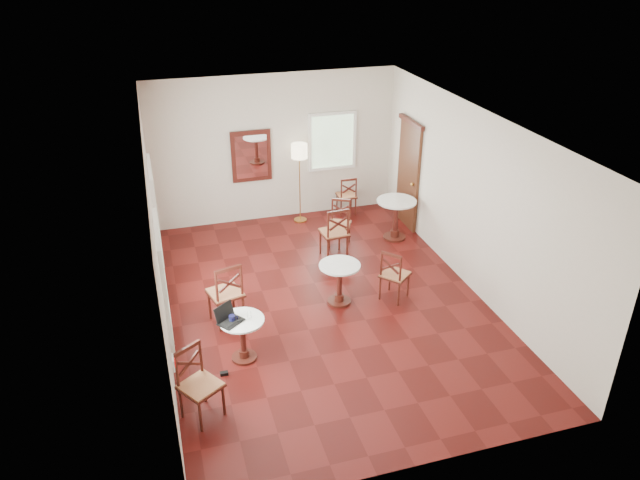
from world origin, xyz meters
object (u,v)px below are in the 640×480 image
at_px(cafe_table_back, 396,215).
at_px(chair_back_b, 340,223).
at_px(chair_back_a, 347,195).
at_px(laptop, 228,318).
at_px(chair_mid_b, 394,275).
at_px(chair_near_a, 226,293).
at_px(navy_mug, 232,318).
at_px(chair_mid_a, 334,233).
at_px(chair_near_b, 199,384).
at_px(water_glass, 249,316).
at_px(floor_lamp, 299,156).
at_px(cafe_table_near, 243,334).
at_px(cafe_table_mid, 339,279).
at_px(mouse, 240,320).
at_px(power_adapter, 224,373).

bearing_deg(cafe_table_back, chair_back_b, 177.24).
distance_m(chair_back_a, laptop, 5.29).
height_order(cafe_table_back, chair_mid_b, chair_mid_b).
height_order(cafe_table_back, chair_near_a, chair_near_a).
relative_size(laptop, navy_mug, 3.43).
bearing_deg(chair_mid_a, chair_near_b, 46.01).
bearing_deg(water_glass, chair_near_b, -130.56).
height_order(chair_near_a, water_glass, chair_near_a).
height_order(chair_near_b, floor_lamp, floor_lamp).
relative_size(cafe_table_near, cafe_table_mid, 0.94).
height_order(chair_back_b, floor_lamp, floor_lamp).
bearing_deg(chair_back_a, laptop, 55.46).
relative_size(mouse, navy_mug, 0.87).
xyz_separation_m(cafe_table_back, chair_near_b, (-4.20, -3.84, -0.02)).
bearing_deg(mouse, cafe_table_near, 73.42).
xyz_separation_m(chair_back_a, navy_mug, (-3.09, -4.26, 0.29)).
height_order(cafe_table_mid, chair_near_a, chair_near_a).
distance_m(water_glass, power_adapter, 0.86).
height_order(chair_near_b, chair_mid_a, chair_mid_a).
bearing_deg(power_adapter, floor_lamp, 63.26).
xyz_separation_m(chair_mid_a, floor_lamp, (-0.20, 1.72, 0.90)).
bearing_deg(cafe_table_near, water_glass, -10.62).
relative_size(cafe_table_near, chair_mid_a, 0.65).
height_order(cafe_table_mid, navy_mug, navy_mug).
bearing_deg(chair_back_a, chair_back_b, 68.09).
xyz_separation_m(cafe_table_mid, cafe_table_back, (1.77, 1.89, 0.07)).
height_order(cafe_table_back, floor_lamp, floor_lamp).
xyz_separation_m(chair_mid_a, chair_back_a, (0.84, 1.78, -0.08)).
distance_m(floor_lamp, laptop, 4.73).
bearing_deg(chair_near_b, navy_mug, 25.69).
bearing_deg(navy_mug, chair_mid_b, 17.49).
bearing_deg(chair_near_b, laptop, 28.65).
relative_size(chair_mid_b, navy_mug, 7.29).
height_order(chair_back_b, laptop, laptop).
relative_size(chair_near_b, navy_mug, 7.87).
bearing_deg(chair_back_a, chair_mid_b, 86.26).
height_order(cafe_table_back, mouse, cafe_table_back).
bearing_deg(mouse, cafe_table_mid, 52.65).
bearing_deg(laptop, chair_back_b, 11.79).
xyz_separation_m(floor_lamp, water_glass, (-1.82, -4.21, -0.69)).
distance_m(laptop, navy_mug, 0.06).
relative_size(cafe_table_mid, mouse, 6.50).
relative_size(chair_back_b, laptop, 2.11).
relative_size(chair_near_a, chair_mid_a, 1.03).
xyz_separation_m(cafe_table_mid, chair_back_b, (0.64, 1.94, 0.01)).
distance_m(chair_near_a, floor_lamp, 3.91).
bearing_deg(chair_near_b, chair_mid_b, -4.61).
relative_size(water_glass, power_adapter, 1.03).
distance_m(cafe_table_back, navy_mug, 4.64).
height_order(chair_back_a, chair_back_b, chair_back_b).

